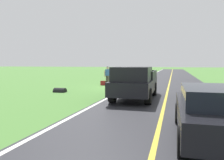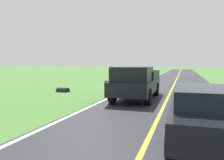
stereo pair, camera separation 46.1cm
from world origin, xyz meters
name	(u,v)px [view 1 (the left image)]	position (x,y,z in m)	size (l,w,h in m)	color
ground_plane	(118,87)	(0.00, 0.00, 0.00)	(200.00, 200.00, 0.00)	#4C7F38
road_surface	(168,89)	(-4.06, 0.00, 0.00)	(6.84, 120.00, 0.00)	#28282D
lane_edge_line	(128,87)	(-0.82, 0.00, 0.01)	(0.16, 117.60, 0.00)	silver
lane_centre_line	(168,89)	(-4.06, 0.00, 0.01)	(0.14, 117.60, 0.00)	gold
hitchhiker_walking	(108,75)	(1.33, -1.33, 0.98)	(0.62, 0.51, 1.75)	#4C473D
suitcase_carried	(103,83)	(1.74, -1.22, 0.20)	(0.20, 0.46, 0.41)	maroon
pickup_truck_passing	(135,82)	(-2.40, 5.72, 0.97)	(2.12, 5.41, 1.82)	black
sedan_mid_oncoming	(215,111)	(-5.53, 11.59, 0.75)	(1.96, 4.42, 1.41)	black
drainage_culvert	(60,92)	(3.13, 4.18, 0.00)	(0.60, 0.60, 0.80)	black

